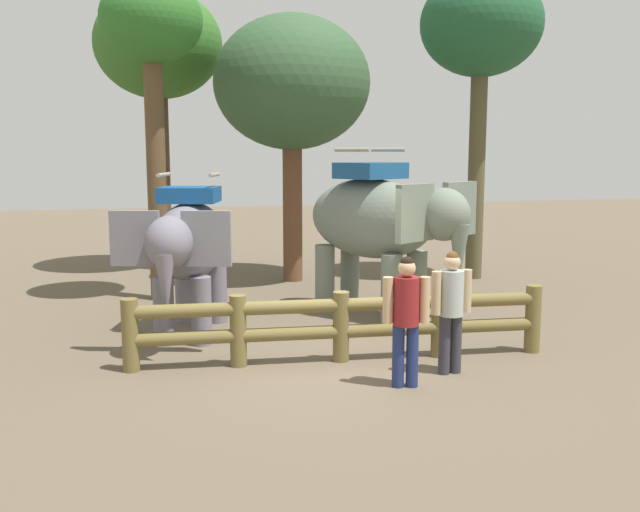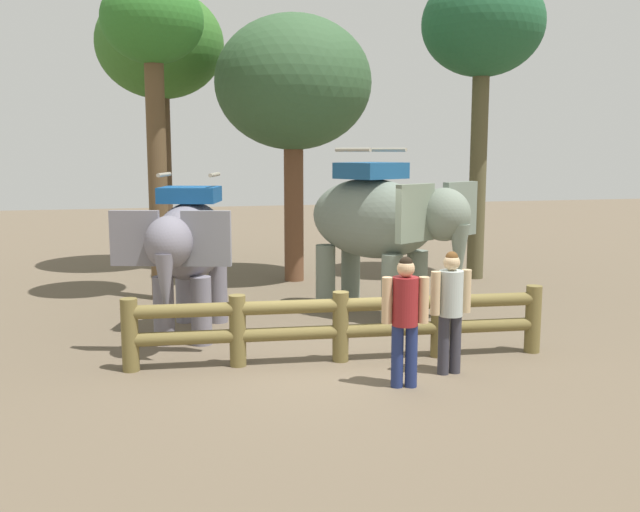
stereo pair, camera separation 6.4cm
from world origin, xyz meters
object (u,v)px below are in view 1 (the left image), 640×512
(log_fence, at_px, (341,322))
(elephant_center, at_px, (379,223))
(tourist_man_in_blue, at_px, (451,303))
(tree_far_right, at_px, (158,47))
(tree_back_center, at_px, (292,85))
(tree_deep_back, at_px, (481,30))
(tree_far_left, at_px, (152,35))
(tourist_woman_in_black, at_px, (406,312))
(elephant_near_left, at_px, (188,246))

(log_fence, distance_m, elephant_center, 3.24)
(log_fence, bearing_deg, tourist_man_in_blue, -35.23)
(elephant_center, height_order, tree_far_right, tree_far_right)
(tree_back_center, distance_m, tree_deep_back, 4.63)
(tree_far_left, height_order, tree_deep_back, tree_deep_back)
(tree_back_center, bearing_deg, tree_far_right, 141.29)
(log_fence, distance_m, tree_far_left, 7.50)
(tree_far_right, bearing_deg, tree_deep_back, -22.98)
(log_fence, bearing_deg, tree_far_right, 104.02)
(tree_far_left, bearing_deg, tourist_woman_in_black, -65.42)
(elephant_near_left, distance_m, tree_back_center, 6.20)
(log_fence, height_order, elephant_center, elephant_center)
(elephant_center, distance_m, tourist_man_in_blue, 3.65)
(log_fence, xyz_separation_m, elephant_center, (1.49, 2.63, 1.17))
(log_fence, height_order, tree_deep_back, tree_deep_back)
(tree_back_center, height_order, tree_far_right, tree_far_right)
(tourist_man_in_blue, bearing_deg, tree_far_left, 121.77)
(elephant_near_left, height_order, tree_back_center, tree_back_center)
(tree_far_right, bearing_deg, tree_back_center, -38.71)
(tree_far_left, bearing_deg, tree_far_right, 86.44)
(tourist_man_in_blue, height_order, tree_far_right, tree_far_right)
(log_fence, relative_size, tourist_man_in_blue, 3.62)
(log_fence, xyz_separation_m, tree_deep_back, (5.07, 5.89, 5.31))
(elephant_center, height_order, tourist_man_in_blue, elephant_center)
(tree_back_center, bearing_deg, tree_deep_back, -9.74)
(tourist_woman_in_black, height_order, tree_far_left, tree_far_left)
(tree_deep_back, bearing_deg, tourist_woman_in_black, -122.34)
(tree_far_right, relative_size, tree_deep_back, 0.98)
(tree_far_left, height_order, tree_far_right, tree_far_right)
(elephant_near_left, height_order, elephant_center, elephant_center)
(log_fence, bearing_deg, tree_deep_back, 49.27)
(elephant_center, relative_size, tourist_man_in_blue, 2.12)
(elephant_center, xyz_separation_m, tourist_man_in_blue, (-0.17, -3.57, -0.77))
(tourist_man_in_blue, bearing_deg, log_fence, 144.77)
(tree_far_right, bearing_deg, tourist_man_in_blue, -70.23)
(tree_deep_back, bearing_deg, tourist_man_in_blue, -118.77)
(log_fence, distance_m, tree_far_right, 10.57)
(tree_far_left, relative_size, tree_far_right, 0.92)
(tourist_woman_in_black, bearing_deg, elephant_near_left, 127.57)
(tourist_woman_in_black, xyz_separation_m, tree_far_right, (-2.75, 10.32, 4.67))
(tourist_woman_in_black, relative_size, tree_deep_back, 0.24)
(tree_back_center, bearing_deg, tourist_woman_in_black, -91.30)
(elephant_center, relative_size, tree_far_left, 0.56)
(tourist_woman_in_black, distance_m, tree_far_left, 8.42)
(tree_far_right, bearing_deg, log_fence, -75.98)
(elephant_center, bearing_deg, log_fence, -119.52)
(elephant_center, xyz_separation_m, tourist_woman_in_black, (-0.98, -3.95, -0.76))
(tourist_man_in_blue, distance_m, tree_far_left, 8.46)
(tree_far_right, bearing_deg, tourist_woman_in_black, -75.06)
(tourist_woman_in_black, bearing_deg, tree_far_right, 104.94)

